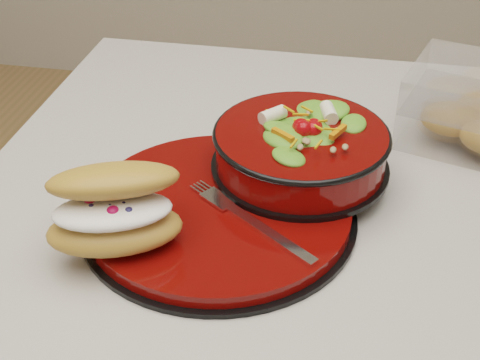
% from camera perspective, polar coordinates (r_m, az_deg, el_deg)
% --- Properties ---
extents(dinner_plate, '(0.30, 0.30, 0.02)m').
position_cam_1_polar(dinner_plate, '(0.73, -1.79, -2.67)').
color(dinner_plate, black).
rests_on(dinner_plate, island_counter).
extents(salad_bowl, '(0.21, 0.21, 0.09)m').
position_cam_1_polar(salad_bowl, '(0.76, 5.22, 3.08)').
color(salad_bowl, black).
rests_on(salad_bowl, dinner_plate).
extents(croissant, '(0.15, 0.13, 0.08)m').
position_cam_1_polar(croissant, '(0.66, -10.63, -2.46)').
color(croissant, '#BF7D3A').
rests_on(croissant, dinner_plate).
extents(fork, '(0.14, 0.11, 0.00)m').
position_cam_1_polar(fork, '(0.69, 1.10, -3.62)').
color(fork, silver).
rests_on(fork, dinner_plate).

